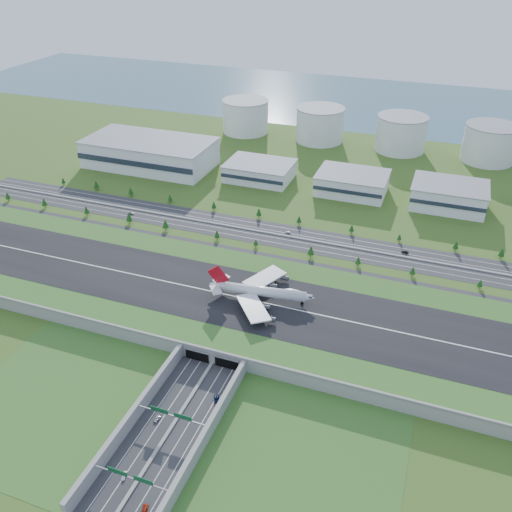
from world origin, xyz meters
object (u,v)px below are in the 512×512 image
(car_4, at_px, (131,213))
(car_1, at_px, (124,476))
(car_5, at_px, (405,252))
(boeing_747, at_px, (261,291))
(car_7, at_px, (288,232))
(car_2, at_px, (217,398))
(fuel_tank_a, at_px, (246,116))
(car_0, at_px, (157,419))
(car_3, at_px, (145,509))

(car_4, bearing_deg, car_1, -156.30)
(car_5, bearing_deg, boeing_747, -25.63)
(car_4, distance_m, car_7, 128.65)
(car_2, bearing_deg, fuel_tank_a, -94.93)
(car_1, bearing_deg, car_4, 106.33)
(fuel_tank_a, relative_size, car_0, 11.25)
(car_4, bearing_deg, car_0, -152.49)
(car_1, relative_size, car_2, 0.75)
(fuel_tank_a, relative_size, car_7, 11.06)
(boeing_747, relative_size, car_7, 14.32)
(car_2, height_order, car_7, car_2)
(car_7, bearing_deg, car_5, 87.60)
(car_3, bearing_deg, car_7, -104.12)
(car_2, xyz_separation_m, car_7, (-17.24, 173.00, -0.11))
(car_0, bearing_deg, car_3, -61.54)
(car_5, height_order, car_7, car_5)
(car_7, bearing_deg, car_0, -3.79)
(car_0, xyz_separation_m, car_2, (20.99, 21.54, 0.01))
(fuel_tank_a, height_order, car_0, fuel_tank_a)
(boeing_747, height_order, car_4, boeing_747)
(car_0, relative_size, car_7, 0.98)
(car_3, relative_size, car_5, 1.13)
(boeing_747, height_order, car_2, boeing_747)
(fuel_tank_a, height_order, boeing_747, fuel_tank_a)
(fuel_tank_a, distance_m, car_2, 405.19)
(fuel_tank_a, xyz_separation_m, car_2, (132.49, -382.56, -16.62))
(car_4, bearing_deg, car_7, -90.78)
(car_0, height_order, car_4, car_4)
(car_3, distance_m, car_4, 264.84)
(car_4, relative_size, car_5, 0.93)
(fuel_tank_a, height_order, car_2, fuel_tank_a)
(car_3, distance_m, car_5, 248.40)
(fuel_tank_a, height_order, car_3, fuel_tank_a)
(fuel_tank_a, distance_m, car_3, 465.54)
(boeing_747, bearing_deg, car_7, 90.40)
(car_1, bearing_deg, car_5, 54.42)
(car_7, bearing_deg, car_4, -86.49)
(boeing_747, height_order, car_0, boeing_747)
(fuel_tank_a, relative_size, boeing_747, 0.77)
(car_0, height_order, car_1, car_0)
(car_1, height_order, car_2, car_2)
(car_5, relative_size, car_7, 1.10)
(fuel_tank_a, distance_m, car_1, 451.06)
(boeing_747, xyz_separation_m, car_2, (3.93, -75.89, -12.82))
(car_4, xyz_separation_m, car_7, (127.89, 13.89, -0.13))
(car_3, distance_m, car_7, 237.69)
(car_3, height_order, car_4, car_3)
(car_0, xyz_separation_m, car_7, (3.75, 194.54, -0.10))
(boeing_747, height_order, car_5, boeing_747)
(car_1, xyz_separation_m, car_3, (16.04, -10.62, 0.14))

